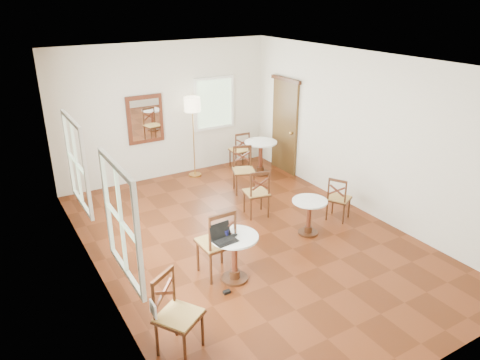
% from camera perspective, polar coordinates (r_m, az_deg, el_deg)
% --- Properties ---
extents(ground, '(7.00, 7.00, 0.00)m').
position_cam_1_polar(ground, '(7.91, 1.12, -7.42)').
color(ground, '#602810').
rests_on(ground, ground).
extents(room_shell, '(5.02, 7.02, 3.01)m').
position_cam_1_polar(room_shell, '(7.35, -0.30, 6.25)').
color(room_shell, silver).
rests_on(room_shell, ground).
extents(cafe_table_near, '(0.69, 0.69, 0.73)m').
position_cam_1_polar(cafe_table_near, '(6.66, -0.70, -9.13)').
color(cafe_table_near, '#402010').
rests_on(cafe_table_near, ground).
extents(cafe_table_mid, '(0.61, 0.61, 0.64)m').
position_cam_1_polar(cafe_table_mid, '(7.99, 8.65, -4.13)').
color(cafe_table_mid, '#402010').
rests_on(cafe_table_mid, ground).
extents(cafe_table_back, '(0.74, 0.74, 0.79)m').
position_cam_1_polar(cafe_table_back, '(10.52, 2.59, 3.28)').
color(cafe_table_back, '#402010').
rests_on(cafe_table_back, ground).
extents(chair_near_a, '(0.51, 0.51, 1.09)m').
position_cam_1_polar(chair_near_a, '(6.74, -2.90, -7.83)').
color(chair_near_a, '#402010').
rests_on(chair_near_a, ground).
extents(chair_near_b, '(0.65, 0.65, 1.02)m').
position_cam_1_polar(chair_near_b, '(5.52, -7.92, -16.37)').
color(chair_near_b, '#402010').
rests_on(chair_near_b, ground).
extents(chair_mid_a, '(0.51, 0.51, 0.94)m').
position_cam_1_polar(chair_mid_a, '(8.52, 2.12, -1.61)').
color(chair_mid_a, '#402010').
rests_on(chair_mid_a, ground).
extents(chair_mid_b, '(0.53, 0.53, 0.85)m').
position_cam_1_polar(chair_mid_b, '(8.59, 12.24, -2.28)').
color(chair_mid_b, '#402010').
rests_on(chair_mid_b, ground).
extents(chair_back_a, '(0.46, 0.46, 0.91)m').
position_cam_1_polar(chair_back_a, '(10.87, -0.02, 3.76)').
color(chair_back_a, '#402010').
rests_on(chair_back_a, ground).
extents(chair_back_b, '(0.58, 0.58, 0.97)m').
position_cam_1_polar(chair_back_b, '(9.57, 0.44, 1.29)').
color(chair_back_b, '#402010').
rests_on(chair_back_b, ground).
extents(floor_lamp, '(0.36, 0.36, 1.83)m').
position_cam_1_polar(floor_lamp, '(10.15, -5.98, 8.73)').
color(floor_lamp, '#BF8C3F').
rests_on(floor_lamp, ground).
extents(laptop, '(0.35, 0.30, 0.23)m').
position_cam_1_polar(laptop, '(6.40, -2.16, -7.08)').
color(laptop, black).
rests_on(laptop, cafe_table_near).
extents(mouse, '(0.11, 0.08, 0.04)m').
position_cam_1_polar(mouse, '(6.51, -0.71, -6.90)').
color(mouse, black).
rests_on(mouse, cafe_table_near).
extents(navy_mug, '(0.12, 0.08, 0.09)m').
position_cam_1_polar(navy_mug, '(6.50, -1.73, -6.65)').
color(navy_mug, black).
rests_on(navy_mug, cafe_table_near).
extents(water_glass, '(0.05, 0.05, 0.09)m').
position_cam_1_polar(water_glass, '(6.54, -0.85, -6.48)').
color(water_glass, white).
rests_on(water_glass, cafe_table_near).
extents(power_adapter, '(0.10, 0.06, 0.04)m').
position_cam_1_polar(power_adapter, '(6.63, -1.67, -13.85)').
color(power_adapter, black).
rests_on(power_adapter, ground).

